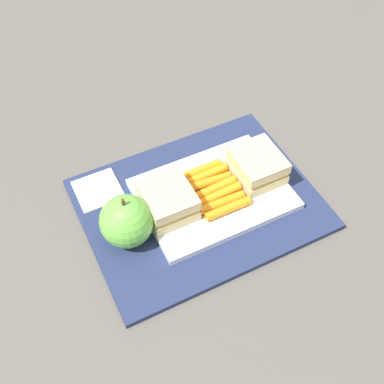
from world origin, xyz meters
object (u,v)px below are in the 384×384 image
(sandwich_half_left, at_px, (257,166))
(apple, at_px, (127,221))
(food_tray, at_px, (213,194))
(sandwich_half_right, at_px, (168,201))
(paper_napkin, at_px, (98,190))
(carrot_sticks_bundle, at_px, (214,189))

(sandwich_half_left, bearing_deg, apple, 2.84)
(food_tray, height_order, sandwich_half_right, sandwich_half_right)
(sandwich_half_right, distance_m, paper_napkin, 0.13)
(food_tray, height_order, apple, apple)
(food_tray, distance_m, sandwich_half_left, 0.08)
(paper_napkin, bearing_deg, food_tray, 149.81)
(carrot_sticks_bundle, bearing_deg, food_tray, 10.38)
(sandwich_half_right, relative_size, carrot_sticks_bundle, 0.79)
(food_tray, height_order, sandwich_half_left, sandwich_half_left)
(sandwich_half_left, distance_m, apple, 0.23)
(food_tray, distance_m, carrot_sticks_bundle, 0.01)
(food_tray, xyz_separation_m, sandwich_half_right, (0.08, 0.00, 0.03))
(sandwich_half_left, relative_size, carrot_sticks_bundle, 0.79)
(paper_napkin, bearing_deg, sandwich_half_right, 131.38)
(sandwich_half_right, bearing_deg, carrot_sticks_bundle, -179.92)
(food_tray, relative_size, sandwich_half_left, 2.88)
(apple, bearing_deg, paper_napkin, -83.45)
(sandwich_half_right, relative_size, paper_napkin, 1.14)
(carrot_sticks_bundle, bearing_deg, sandwich_half_right, 0.08)
(food_tray, relative_size, carrot_sticks_bundle, 2.27)
(apple, bearing_deg, food_tray, -175.68)
(sandwich_half_left, distance_m, sandwich_half_right, 0.16)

